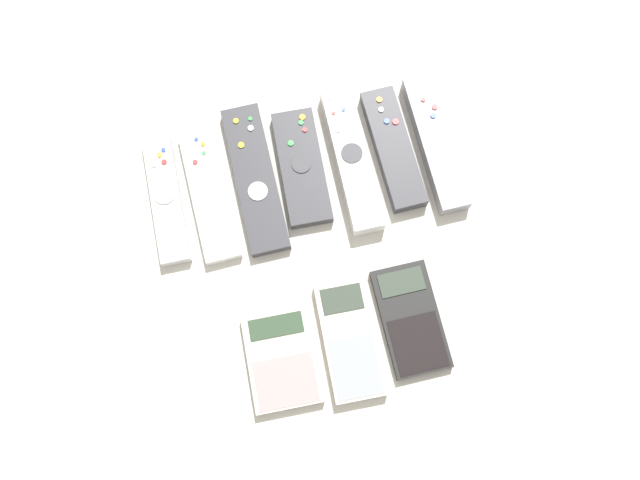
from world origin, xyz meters
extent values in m
plane|color=beige|center=(0.00, 0.00, 0.00)|extent=(3.00, 3.00, 0.00)
cube|color=silver|center=(-0.19, 0.14, 0.01)|extent=(0.04, 0.19, 0.02)
cylinder|color=#99999E|center=(-0.19, 0.14, 0.02)|extent=(0.03, 0.03, 0.00)
cylinder|color=blue|center=(-0.18, 0.21, 0.02)|extent=(0.01, 0.01, 0.00)
cylinder|color=red|center=(-0.19, 0.19, 0.02)|extent=(0.01, 0.01, 0.00)
cylinder|color=silver|center=(-0.20, 0.19, 0.02)|extent=(0.01, 0.01, 0.00)
cylinder|color=yellow|center=(-0.19, 0.20, 0.02)|extent=(0.01, 0.01, 0.00)
cube|color=white|center=(-0.13, 0.13, 0.01)|extent=(0.05, 0.19, 0.02)
cylinder|color=red|center=(-0.14, 0.18, 0.02)|extent=(0.01, 0.01, 0.00)
cylinder|color=orange|center=(-0.13, 0.21, 0.02)|extent=(0.01, 0.01, 0.00)
cylinder|color=green|center=(-0.13, 0.19, 0.02)|extent=(0.01, 0.01, 0.00)
cylinder|color=blue|center=(-0.14, 0.21, 0.02)|extent=(0.01, 0.01, 0.00)
cube|color=#333338|center=(-0.07, 0.14, 0.01)|extent=(0.06, 0.22, 0.02)
cylinder|color=silver|center=(-0.07, 0.12, 0.02)|extent=(0.03, 0.03, 0.00)
cylinder|color=green|center=(-0.06, 0.23, 0.02)|extent=(0.01, 0.01, 0.00)
cylinder|color=yellow|center=(-0.08, 0.19, 0.02)|extent=(0.01, 0.01, 0.00)
cylinder|color=yellow|center=(-0.08, 0.23, 0.02)|extent=(0.01, 0.01, 0.00)
cylinder|color=silver|center=(-0.06, 0.21, 0.02)|extent=(0.01, 0.01, 0.00)
cube|color=#333338|center=(0.00, 0.14, 0.01)|extent=(0.07, 0.17, 0.02)
cylinder|color=#38383D|center=(0.00, 0.14, 0.02)|extent=(0.03, 0.03, 0.00)
cylinder|color=red|center=(0.02, 0.19, 0.02)|extent=(0.01, 0.01, 0.00)
cylinder|color=orange|center=(0.02, 0.21, 0.02)|extent=(0.01, 0.01, 0.00)
cylinder|color=green|center=(0.01, 0.20, 0.02)|extent=(0.01, 0.01, 0.00)
cylinder|color=green|center=(-0.01, 0.18, 0.02)|extent=(0.01, 0.01, 0.00)
cube|color=white|center=(0.07, 0.14, 0.01)|extent=(0.05, 0.22, 0.03)
cylinder|color=#38383D|center=(0.07, 0.14, 0.03)|extent=(0.03, 0.03, 0.00)
cylinder|color=silver|center=(0.06, 0.23, 0.03)|extent=(0.01, 0.01, 0.00)
cylinder|color=blue|center=(0.08, 0.21, 0.03)|extent=(0.01, 0.01, 0.00)
cylinder|color=silver|center=(0.06, 0.18, 0.03)|extent=(0.01, 0.01, 0.00)
cylinder|color=red|center=(0.06, 0.20, 0.03)|extent=(0.01, 0.01, 0.00)
cube|color=#333338|center=(0.13, 0.14, 0.01)|extent=(0.05, 0.18, 0.02)
cylinder|color=silver|center=(0.13, 0.19, 0.02)|extent=(0.01, 0.01, 0.00)
cylinder|color=red|center=(0.14, 0.17, 0.02)|extent=(0.01, 0.01, 0.00)
cylinder|color=blue|center=(0.13, 0.18, 0.02)|extent=(0.01, 0.01, 0.00)
cylinder|color=orange|center=(0.13, 0.21, 0.02)|extent=(0.01, 0.01, 0.00)
cube|color=gray|center=(0.19, 0.13, 0.01)|extent=(0.04, 0.20, 0.02)
cylinder|color=blue|center=(0.20, 0.17, 0.03)|extent=(0.01, 0.01, 0.00)
cylinder|color=red|center=(0.19, 0.19, 0.03)|extent=(0.01, 0.01, 0.00)
cylinder|color=red|center=(0.20, 0.18, 0.03)|extent=(0.01, 0.01, 0.00)
cube|color=beige|center=(-0.09, -0.11, 0.01)|extent=(0.09, 0.13, 0.02)
cube|color=#2D422D|center=(-0.08, -0.07, 0.02)|extent=(0.07, 0.03, 0.00)
cube|color=gray|center=(-0.09, -0.14, 0.02)|extent=(0.08, 0.07, 0.00)
cube|color=beige|center=(0.01, -0.11, 0.01)|extent=(0.08, 0.16, 0.02)
cube|color=#333D33|center=(0.01, -0.06, 0.02)|extent=(0.06, 0.04, 0.00)
cube|color=gray|center=(0.01, -0.14, 0.02)|extent=(0.06, 0.08, 0.00)
cube|color=black|center=(0.09, -0.10, 0.01)|extent=(0.08, 0.15, 0.01)
cube|color=#333D33|center=(0.09, -0.05, 0.01)|extent=(0.06, 0.03, 0.00)
cube|color=black|center=(0.09, -0.13, 0.01)|extent=(0.07, 0.07, 0.00)
camera|label=1|loc=(-0.05, -0.18, 0.83)|focal=35.00mm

